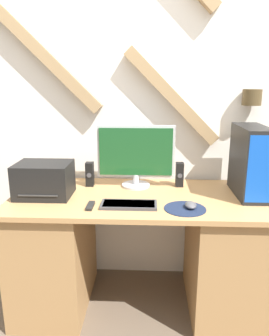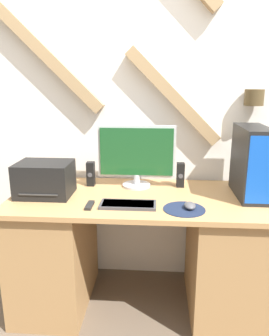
{
  "view_description": "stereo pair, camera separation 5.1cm",
  "coord_description": "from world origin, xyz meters",
  "px_view_note": "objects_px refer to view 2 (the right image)",
  "views": [
    {
      "loc": [
        0.06,
        -1.58,
        1.49
      ],
      "look_at": [
        -0.03,
        0.37,
        0.97
      ],
      "focal_mm": 35.0,
      "sensor_mm": 36.0,
      "label": 1
    },
    {
      "loc": [
        0.12,
        -1.58,
        1.49
      ],
      "look_at": [
        -0.03,
        0.37,
        0.97
      ],
      "focal_mm": 35.0,
      "sensor_mm": 36.0,
      "label": 2
    }
  ],
  "objects_px": {
    "speaker_left": "(91,174)",
    "remote_control": "(90,205)",
    "monitor": "(137,154)",
    "printer": "(45,179)",
    "keyboard": "(128,204)",
    "computer_tower": "(251,162)",
    "speaker_right": "(180,175)",
    "mouse": "(190,206)"
  },
  "relations": [
    {
      "from": "mouse",
      "to": "remote_control",
      "type": "height_order",
      "value": "mouse"
    },
    {
      "from": "monitor",
      "to": "keyboard",
      "type": "bearing_deg",
      "value": -93.72
    },
    {
      "from": "keyboard",
      "to": "speaker_left",
      "type": "height_order",
      "value": "speaker_left"
    },
    {
      "from": "keyboard",
      "to": "remote_control",
      "type": "xyz_separation_m",
      "value": [
        -0.22,
        -0.02,
        -0.0
      ]
    },
    {
      "from": "speaker_right",
      "to": "remote_control",
      "type": "height_order",
      "value": "speaker_right"
    },
    {
      "from": "speaker_left",
      "to": "remote_control",
      "type": "height_order",
      "value": "speaker_left"
    },
    {
      "from": "monitor",
      "to": "speaker_left",
      "type": "bearing_deg",
      "value": -179.1
    },
    {
      "from": "speaker_right",
      "to": "computer_tower",
      "type": "bearing_deg",
      "value": -20.03
    },
    {
      "from": "printer",
      "to": "speaker_right",
      "type": "xyz_separation_m",
      "value": [
        0.86,
        0.24,
        -0.02
      ]
    },
    {
      "from": "printer",
      "to": "remote_control",
      "type": "xyz_separation_m",
      "value": [
        0.32,
        -0.18,
        -0.1
      ]
    },
    {
      "from": "monitor",
      "to": "computer_tower",
      "type": "height_order",
      "value": "computer_tower"
    },
    {
      "from": "speaker_left",
      "to": "keyboard",
      "type": "bearing_deg",
      "value": -51.68
    },
    {
      "from": "keyboard",
      "to": "speaker_left",
      "type": "relative_size",
      "value": 1.96
    },
    {
      "from": "computer_tower",
      "to": "printer",
      "type": "bearing_deg",
      "value": -176.32
    },
    {
      "from": "computer_tower",
      "to": "printer",
      "type": "height_order",
      "value": "computer_tower"
    },
    {
      "from": "monitor",
      "to": "remote_control",
      "type": "xyz_separation_m",
      "value": [
        -0.24,
        -0.4,
        -0.22
      ]
    },
    {
      "from": "mouse",
      "to": "printer",
      "type": "bearing_deg",
      "value": 169.23
    },
    {
      "from": "printer",
      "to": "mouse",
      "type": "bearing_deg",
      "value": -10.77
    },
    {
      "from": "keyboard",
      "to": "printer",
      "type": "distance_m",
      "value": 0.57
    },
    {
      "from": "monitor",
      "to": "speaker_left",
      "type": "xyz_separation_m",
      "value": [
        -0.32,
        -0.0,
        -0.14
      ]
    },
    {
      "from": "mouse",
      "to": "speaker_left",
      "type": "bearing_deg",
      "value": 149.06
    },
    {
      "from": "printer",
      "to": "remote_control",
      "type": "relative_size",
      "value": 2.69
    },
    {
      "from": "keyboard",
      "to": "remote_control",
      "type": "height_order",
      "value": "keyboard"
    },
    {
      "from": "keyboard",
      "to": "speaker_left",
      "type": "distance_m",
      "value": 0.48
    },
    {
      "from": "speaker_left",
      "to": "speaker_right",
      "type": "xyz_separation_m",
      "value": [
        0.61,
        0.02,
        0.0
      ]
    },
    {
      "from": "computer_tower",
      "to": "remote_control",
      "type": "xyz_separation_m",
      "value": [
        -0.96,
        -0.26,
        -0.21
      ]
    },
    {
      "from": "monitor",
      "to": "printer",
      "type": "xyz_separation_m",
      "value": [
        -0.56,
        -0.22,
        -0.12
      ]
    },
    {
      "from": "monitor",
      "to": "speaker_right",
      "type": "relative_size",
      "value": 3.14
    },
    {
      "from": "monitor",
      "to": "computer_tower",
      "type": "xyz_separation_m",
      "value": [
        0.72,
        -0.14,
        -0.01
      ]
    },
    {
      "from": "computer_tower",
      "to": "speaker_right",
      "type": "bearing_deg",
      "value": 159.97
    },
    {
      "from": "monitor",
      "to": "printer",
      "type": "height_order",
      "value": "monitor"
    },
    {
      "from": "monitor",
      "to": "mouse",
      "type": "bearing_deg",
      "value": -49.98
    },
    {
      "from": "monitor",
      "to": "speaker_right",
      "type": "xyz_separation_m",
      "value": [
        0.3,
        0.01,
        -0.14
      ]
    },
    {
      "from": "speaker_left",
      "to": "mouse",
      "type": "bearing_deg",
      "value": -30.94
    },
    {
      "from": "speaker_right",
      "to": "keyboard",
      "type": "bearing_deg",
      "value": -129.79
    },
    {
      "from": "printer",
      "to": "speaker_left",
      "type": "xyz_separation_m",
      "value": [
        0.25,
        0.22,
        -0.02
      ]
    },
    {
      "from": "mouse",
      "to": "computer_tower",
      "type": "distance_m",
      "value": 0.5
    },
    {
      "from": "monitor",
      "to": "remote_control",
      "type": "height_order",
      "value": "monitor"
    },
    {
      "from": "keyboard",
      "to": "speaker_right",
      "type": "xyz_separation_m",
      "value": [
        0.32,
        0.39,
        0.07
      ]
    },
    {
      "from": "remote_control",
      "to": "keyboard",
      "type": "bearing_deg",
      "value": 6.09
    },
    {
      "from": "keyboard",
      "to": "mouse",
      "type": "height_order",
      "value": "mouse"
    },
    {
      "from": "remote_control",
      "to": "monitor",
      "type": "bearing_deg",
      "value": 58.35
    }
  ]
}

